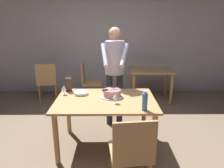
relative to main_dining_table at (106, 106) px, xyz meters
name	(u,v)px	position (x,y,z in m)	size (l,w,h in m)	color
ground_plane	(106,145)	(0.00, 0.00, -0.64)	(14.00, 14.00, 0.00)	#7A6651
back_wall	(108,40)	(0.00, 2.63, 0.71)	(10.00, 0.12, 2.70)	#ADA8B2
main_dining_table	(106,106)	(0.00, 0.00, 0.00)	(1.40, 0.98, 0.75)	tan
cake_on_platter	(112,93)	(0.09, 0.10, 0.16)	(0.34, 0.34, 0.11)	silver
cake_knife	(107,90)	(0.03, 0.08, 0.23)	(0.26, 0.11, 0.02)	silver
plate_stack	(81,93)	(-0.37, 0.21, 0.13)	(0.22, 0.22, 0.04)	white
wine_glass_near	(64,88)	(-0.63, 0.21, 0.21)	(0.08, 0.08, 0.14)	silver
wine_glass_far	(116,96)	(0.14, -0.16, 0.21)	(0.08, 0.08, 0.14)	silver
water_bottle	(145,101)	(0.49, -0.38, 0.23)	(0.07, 0.07, 0.25)	#387AC6
hurricane_lamp	(68,84)	(-0.59, 0.37, 0.22)	(0.11, 0.11, 0.21)	black
person_cutting_cake	(115,66)	(0.14, 0.70, 0.44)	(0.47, 0.56, 1.72)	#2D2D38
chair_near_side	(132,151)	(0.29, -0.86, -0.15)	(0.48, 0.48, 0.90)	tan
background_table	(151,76)	(1.01, 1.93, -0.06)	(1.00, 0.70, 0.74)	tan
background_chair_0	(89,80)	(-0.43, 1.92, -0.15)	(0.45, 0.45, 0.90)	tan
background_chair_1	(47,80)	(-1.40, 1.92, -0.15)	(0.51, 0.51, 0.90)	tan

